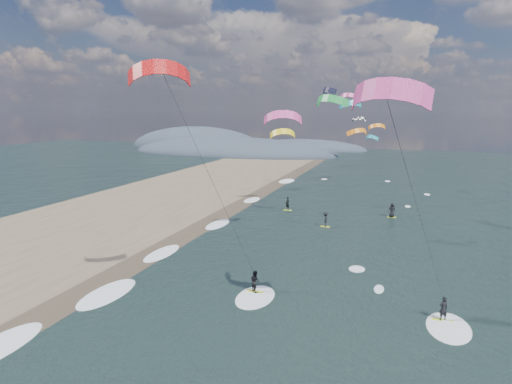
% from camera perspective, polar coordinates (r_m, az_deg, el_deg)
% --- Properties ---
extents(ground, '(260.00, 260.00, 0.00)m').
position_cam_1_polar(ground, '(23.97, -7.93, -22.29)').
color(ground, black).
rests_on(ground, ground).
extents(sand_strip, '(26.00, 240.00, 0.00)m').
position_cam_1_polar(sand_strip, '(45.38, -29.77, -7.30)').
color(sand_strip, brown).
rests_on(sand_strip, ground).
extents(wet_sand_strip, '(3.00, 240.00, 0.00)m').
position_cam_1_polar(wet_sand_strip, '(37.41, -17.43, -10.05)').
color(wet_sand_strip, '#382D23').
rests_on(wet_sand_strip, ground).
extents(coastal_hills, '(80.00, 41.00, 15.00)m').
position_cam_1_polar(coastal_hills, '(137.42, -3.92, 5.48)').
color(coastal_hills, '#3D4756').
rests_on(coastal_hills, ground).
extents(kitesurfer_near_a, '(7.65, 8.60, 15.08)m').
position_cam_1_polar(kitesurfer_near_a, '(22.64, 18.70, 5.27)').
color(kitesurfer_near_a, '#D4E929').
rests_on(kitesurfer_near_a, ground).
extents(kitesurfer_near_b, '(6.98, 8.93, 16.31)m').
position_cam_1_polar(kitesurfer_near_b, '(26.38, -8.00, 5.32)').
color(kitesurfer_near_b, '#D4E929').
rests_on(kitesurfer_near_b, ground).
extents(far_kitesurfers, '(14.20, 8.01, 1.80)m').
position_cam_1_polar(far_kitesurfers, '(52.40, 11.26, -2.73)').
color(far_kitesurfers, '#D4E929').
rests_on(far_kitesurfers, ground).
extents(bg_kite_field, '(13.16, 74.31, 10.35)m').
position_cam_1_polar(bg_kite_field, '(73.06, 11.87, 9.83)').
color(bg_kite_field, '#D83F8C').
rests_on(bg_kite_field, ground).
extents(shoreline_surf, '(2.40, 79.40, 0.11)m').
position_cam_1_polar(shoreline_surf, '(40.44, -12.00, -8.18)').
color(shoreline_surf, white).
rests_on(shoreline_surf, ground).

